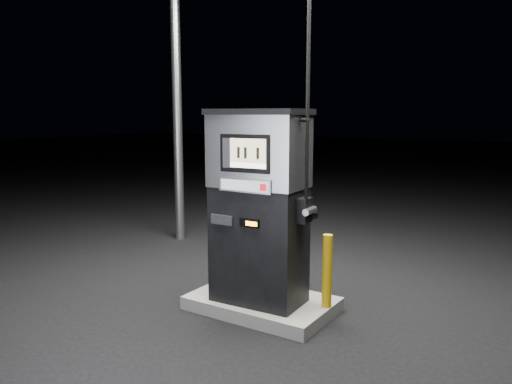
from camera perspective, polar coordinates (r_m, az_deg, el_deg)
The scene contains 5 objects.
ground at distance 5.90m, azimuth 0.69°, elevation -13.29°, with size 80.00×80.00×0.00m, color black.
pump_island at distance 5.88m, azimuth 0.69°, elevation -12.61°, with size 1.60×1.00×0.15m, color slate.
fuel_dispenser at distance 5.45m, azimuth 0.38°, elevation -1.49°, with size 1.19×0.68×4.42m.
bollard_left at distance 6.21m, azimuth -4.60°, elevation -6.83°, with size 0.11×0.11×0.80m, color #C3920A.
bollard_right at distance 5.50m, azimuth 8.13°, elevation -8.93°, with size 0.11×0.11×0.80m, color #C3920A.
Camera 1 is at (2.90, -4.63, 2.23)m, focal length 35.00 mm.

